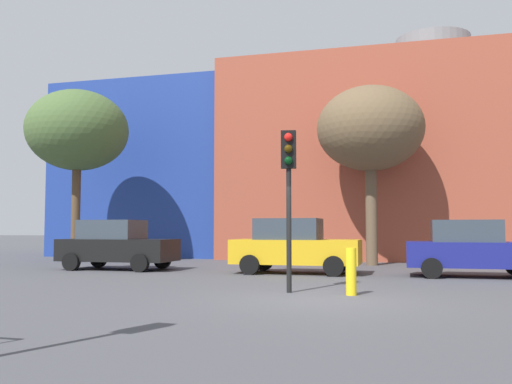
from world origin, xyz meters
name	(u,v)px	position (x,y,z in m)	size (l,w,h in m)	color
ground_plane	(318,300)	(0.00, 0.00, 0.00)	(200.00, 200.00, 0.00)	#47474C
building_backdrop	(435,166)	(3.43, 19.81, 4.93)	(41.22, 12.01, 11.98)	#9E4733
parked_car_0	(117,245)	(-8.52, 6.76, 0.91)	(4.21, 2.07, 1.83)	black
parked_car_1	(294,246)	(-1.84, 6.76, 0.92)	(4.27, 2.09, 1.85)	gold
parked_car_2	(472,249)	(3.81, 6.76, 0.88)	(4.10, 2.01, 1.78)	navy
traffic_light_island	(289,173)	(-0.85, 1.13, 2.83)	(0.40, 0.39, 3.84)	black
bare_tree_1	(370,130)	(0.45, 11.68, 5.65)	(4.45, 4.45, 7.48)	brown
bare_tree_2	(78,131)	(-12.55, 10.25, 5.95)	(4.57, 4.57, 7.81)	brown
bollard_yellow_0	(351,272)	(0.61, 1.00, 0.53)	(0.24, 0.24, 1.07)	yellow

